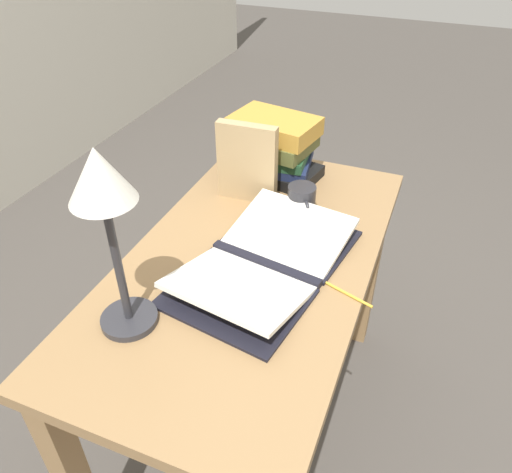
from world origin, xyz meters
name	(u,v)px	position (x,y,z in m)	size (l,w,h in m)	color
ground_plane	(253,420)	(0.00, 0.00, 0.00)	(12.00, 12.00, 0.00)	#47423D
reading_desk	(252,291)	(0.00, 0.00, 0.61)	(1.14, 0.61, 0.73)	#937047
open_book	(265,261)	(-0.03, -0.05, 0.75)	(0.56, 0.39, 0.06)	black
book_stack_tall	(274,148)	(0.42, 0.09, 0.83)	(0.23, 0.32, 0.20)	black
book_standing_upright	(247,163)	(0.26, 0.12, 0.85)	(0.04, 0.18, 0.24)	tan
reading_lamp	(104,200)	(-0.32, 0.16, 1.05)	(0.13, 0.13, 0.43)	#2D2D33
coffee_mug	(302,200)	(0.24, -0.06, 0.78)	(0.10, 0.08, 0.09)	#28282D
pencil	(343,292)	(-0.05, -0.25, 0.74)	(0.06, 0.15, 0.01)	gold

